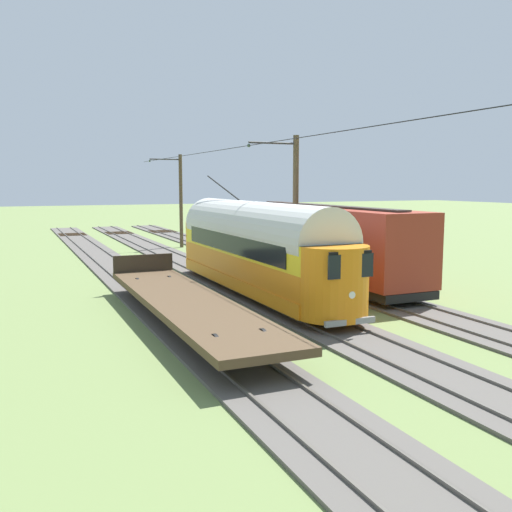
{
  "coord_description": "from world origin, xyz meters",
  "views": [
    {
      "loc": [
        10.29,
        27.55,
        5.11
      ],
      "look_at": [
        0.1,
        4.29,
        1.85
      ],
      "focal_mm": 39.83,
      "sensor_mm": 36.0,
      "label": 1
    }
  ],
  "objects": [
    {
      "name": "catenary_pole_foreground",
      "position": [
        -2.38,
        -16.44,
        3.84
      ],
      "size": [
        2.66,
        0.28,
        7.38
      ],
      "color": "#4C3D28",
      "rests_on": "ground"
    },
    {
      "name": "track_third_siding",
      "position": [
        4.54,
        -0.31,
        0.05
      ],
      "size": [
        2.8,
        80.0,
        0.18
      ],
      "color": "#56514C",
      "rests_on": "ground"
    },
    {
      "name": "flatcar_adjacent",
      "position": [
        4.54,
        8.04,
        0.86
      ],
      "size": [
        2.8,
        14.47,
        1.6
      ],
      "color": "brown",
      "rests_on": "ground"
    },
    {
      "name": "track_streetcar_siding",
      "position": [
        -4.54,
        -0.31,
        0.05
      ],
      "size": [
        2.8,
        80.0,
        0.18
      ],
      "color": "#56514C",
      "rests_on": "ground"
    },
    {
      "name": "overhead_wire_run",
      "position": [
        -0.04,
        2.56,
        6.84
      ],
      "size": [
        2.46,
        43.36,
        0.18
      ],
      "color": "black",
      "rests_on": "ground"
    },
    {
      "name": "catenary_pole_mid_near",
      "position": [
        -2.38,
        3.24,
        3.84
      ],
      "size": [
        2.66,
        0.28,
        7.38
      ],
      "color": "#4C3D28",
      "rests_on": "ground"
    },
    {
      "name": "ground_plane",
      "position": [
        0.0,
        0.0,
        0.0
      ],
      "size": [
        220.0,
        220.0,
        0.0
      ],
      "primitive_type": "plane",
      "color": "olive"
    },
    {
      "name": "boxcar_far_siding",
      "position": [
        -4.53,
        2.46,
        2.17
      ],
      "size": [
        2.96,
        14.12,
        3.85
      ],
      "color": "maroon",
      "rests_on": "ground"
    },
    {
      "name": "vintage_streetcar",
      "position": [
        0.0,
        4.08,
        2.25
      ],
      "size": [
        2.65,
        15.83,
        5.37
      ],
      "color": "orange",
      "rests_on": "ground"
    },
    {
      "name": "track_end_bumper",
      "position": [
        -4.54,
        -14.21,
        0.4
      ],
      "size": [
        1.8,
        0.6,
        0.8
      ],
      "primitive_type": "cube",
      "color": "#B2A519",
      "rests_on": "ground"
    },
    {
      "name": "track_adjacent_siding",
      "position": [
        0.0,
        -0.31,
        0.05
      ],
      "size": [
        2.8,
        80.0,
        0.18
      ],
      "color": "#56514C",
      "rests_on": "ground"
    },
    {
      "name": "switch_stand",
      "position": [
        -6.05,
        -13.59,
        0.7
      ],
      "size": [
        0.5,
        0.3,
        1.24
      ],
      "color": "black",
      "rests_on": "ground"
    }
  ]
}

